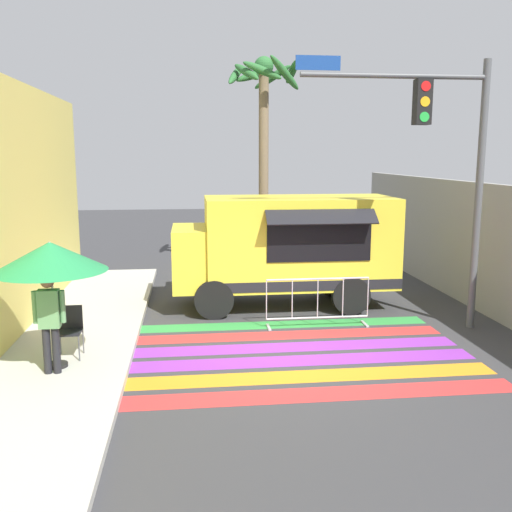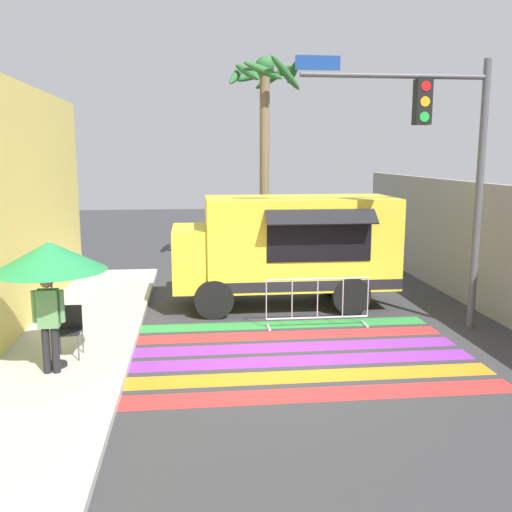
{
  "view_description": "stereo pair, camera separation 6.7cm",
  "coord_description": "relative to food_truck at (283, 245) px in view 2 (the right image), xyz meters",
  "views": [
    {
      "loc": [
        -2.05,
        -10.22,
        3.75
      ],
      "look_at": [
        -0.59,
        2.35,
        1.5
      ],
      "focal_mm": 40.0,
      "sensor_mm": 36.0,
      "label": 1
    },
    {
      "loc": [
        -1.98,
        -10.22,
        3.75
      ],
      "look_at": [
        -0.59,
        2.35,
        1.5
      ],
      "focal_mm": 40.0,
      "sensor_mm": 36.0,
      "label": 2
    }
  ],
  "objects": [
    {
      "name": "palm_tree",
      "position": [
        0.11,
        4.42,
        3.4
      ],
      "size": [
        2.42,
        2.33,
        6.75
      ],
      "color": "#7A664C",
      "rests_on": "ground_plane"
    },
    {
      "name": "crosswalk_painted",
      "position": [
        -0.2,
        -3.51,
        -1.54
      ],
      "size": [
        6.4,
        4.36,
        0.01
      ],
      "color": "red",
      "rests_on": "ground_plane"
    },
    {
      "name": "sidewalk_left",
      "position": [
        -5.57,
        -3.54,
        -1.48
      ],
      "size": [
        4.4,
        16.0,
        0.13
      ],
      "color": "#B7B5AD",
      "rests_on": "ground_plane"
    },
    {
      "name": "ground_plane",
      "position": [
        -0.2,
        -3.54,
        -1.55
      ],
      "size": [
        60.0,
        60.0,
        0.0
      ],
      "primitive_type": "plane",
      "color": "#38383A"
    },
    {
      "name": "food_truck",
      "position": [
        0.0,
        0.0,
        0.0
      ],
      "size": [
        5.42,
        2.54,
        2.73
      ],
      "color": "yellow",
      "rests_on": "ground_plane"
    },
    {
      "name": "traffic_signal_pole",
      "position": [
        3.04,
        -2.28,
        2.34
      ],
      "size": [
        4.06,
        0.29,
        5.68
      ],
      "color": "#515456",
      "rests_on": "ground_plane"
    },
    {
      "name": "folding_chair",
      "position": [
        -4.47,
        -3.5,
        -0.86
      ],
      "size": [
        0.43,
        0.43,
        0.92
      ],
      "rotation": [
        0.0,
        0.0,
        -0.28
      ],
      "color": "#4C4C51",
      "rests_on": "sidewalk_left"
    },
    {
      "name": "barricade_front",
      "position": [
        0.5,
        -1.81,
        -1.0
      ],
      "size": [
        2.3,
        0.44,
        1.1
      ],
      "color": "#B7BABF",
      "rests_on": "ground_plane"
    },
    {
      "name": "concrete_wall_right",
      "position": [
        4.75,
        -0.54,
        -0.0
      ],
      "size": [
        0.2,
        16.0,
        3.09
      ],
      "color": "gray",
      "rests_on": "ground_plane"
    },
    {
      "name": "patio_umbrella",
      "position": [
        -4.6,
        -4.04,
        0.51
      ],
      "size": [
        1.88,
        1.88,
        2.19
      ],
      "color": "black",
      "rests_on": "sidewalk_left"
    },
    {
      "name": "vendor_person",
      "position": [
        -4.6,
        -4.33,
        -0.45
      ],
      "size": [
        0.53,
        0.22,
        1.69
      ],
      "rotation": [
        0.0,
        0.0,
        -0.19
      ],
      "color": "black",
      "rests_on": "sidewalk_left"
    }
  ]
}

